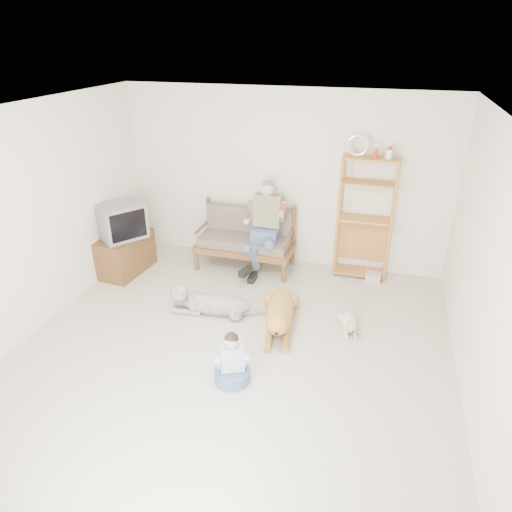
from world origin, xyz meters
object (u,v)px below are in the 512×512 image
(etagere, at_px, (365,218))
(golden_retriever, at_px, (280,314))
(tv_stand, at_px, (125,254))
(loveseat, at_px, (246,237))

(etagere, bearing_deg, golden_retriever, -117.20)
(etagere, xyz_separation_m, golden_retriever, (-0.87, -1.68, -0.76))
(golden_retriever, bearing_deg, tv_stand, 153.76)
(golden_retriever, bearing_deg, loveseat, 111.57)
(tv_stand, bearing_deg, golden_retriever, -11.08)
(etagere, bearing_deg, tv_stand, -165.93)
(etagere, relative_size, tv_stand, 2.26)
(etagere, bearing_deg, loveseat, -174.36)
(loveseat, distance_m, tv_stand, 1.88)
(tv_stand, relative_size, golden_retriever, 0.65)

